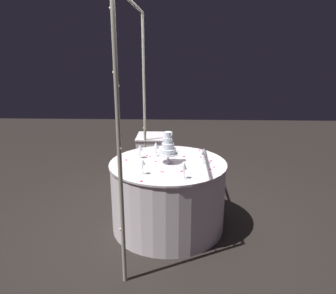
{
  "coord_description": "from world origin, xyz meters",
  "views": [
    {
      "loc": [
        -3.38,
        -0.12,
        1.99
      ],
      "look_at": [
        0.0,
        0.0,
        0.97
      ],
      "focal_mm": 34.69,
      "sensor_mm": 36.0,
      "label": 1
    }
  ],
  "objects_px": {
    "side_table": "(155,161)",
    "wine_glass_1": "(143,163)",
    "main_table": "(168,195)",
    "wine_glass_4": "(204,152)",
    "wine_glass_2": "(184,166)",
    "cake_knife": "(166,152)",
    "decorative_arch": "(134,93)",
    "wine_glass_0": "(156,146)",
    "tiered_cake": "(168,147)",
    "wine_glass_3": "(140,148)"
  },
  "relations": [
    {
      "from": "wine_glass_1",
      "to": "wine_glass_4",
      "type": "bearing_deg",
      "value": -61.5
    },
    {
      "from": "wine_glass_0",
      "to": "wine_glass_1",
      "type": "relative_size",
      "value": 1.07
    },
    {
      "from": "side_table",
      "to": "tiered_cake",
      "type": "xyz_separation_m",
      "value": [
        -1.19,
        -0.24,
        0.57
      ]
    },
    {
      "from": "wine_glass_1",
      "to": "main_table",
      "type": "bearing_deg",
      "value": -33.46
    },
    {
      "from": "wine_glass_4",
      "to": "side_table",
      "type": "bearing_deg",
      "value": 27.7
    },
    {
      "from": "decorative_arch",
      "to": "wine_glass_3",
      "type": "relative_size",
      "value": 15.66
    },
    {
      "from": "wine_glass_0",
      "to": "wine_glass_3",
      "type": "distance_m",
      "value": 0.19
    },
    {
      "from": "side_table",
      "to": "wine_glass_0",
      "type": "bearing_deg",
      "value": -174.6
    },
    {
      "from": "main_table",
      "to": "wine_glass_1",
      "type": "xyz_separation_m",
      "value": [
        -0.36,
        0.24,
        0.52
      ]
    },
    {
      "from": "wine_glass_2",
      "to": "cake_knife",
      "type": "xyz_separation_m",
      "value": [
        0.84,
        0.21,
        -0.12
      ]
    },
    {
      "from": "side_table",
      "to": "tiered_cake",
      "type": "height_order",
      "value": "tiered_cake"
    },
    {
      "from": "decorative_arch",
      "to": "main_table",
      "type": "xyz_separation_m",
      "value": [
        -0.0,
        -0.35,
        -1.16
      ]
    },
    {
      "from": "wine_glass_1",
      "to": "cake_knife",
      "type": "bearing_deg",
      "value": -15.16
    },
    {
      "from": "wine_glass_4",
      "to": "decorative_arch",
      "type": "bearing_deg",
      "value": 88.46
    },
    {
      "from": "decorative_arch",
      "to": "tiered_cake",
      "type": "height_order",
      "value": "decorative_arch"
    },
    {
      "from": "tiered_cake",
      "to": "wine_glass_4",
      "type": "bearing_deg",
      "value": -91.75
    },
    {
      "from": "tiered_cake",
      "to": "wine_glass_3",
      "type": "height_order",
      "value": "tiered_cake"
    },
    {
      "from": "decorative_arch",
      "to": "side_table",
      "type": "relative_size",
      "value": 3.13
    },
    {
      "from": "wine_glass_3",
      "to": "wine_glass_4",
      "type": "height_order",
      "value": "wine_glass_4"
    },
    {
      "from": "decorative_arch",
      "to": "wine_glass_1",
      "type": "height_order",
      "value": "decorative_arch"
    },
    {
      "from": "decorative_arch",
      "to": "wine_glass_0",
      "type": "bearing_deg",
      "value": -43.98
    },
    {
      "from": "side_table",
      "to": "wine_glass_1",
      "type": "height_order",
      "value": "wine_glass_1"
    },
    {
      "from": "decorative_arch",
      "to": "wine_glass_4",
      "type": "height_order",
      "value": "decorative_arch"
    },
    {
      "from": "main_table",
      "to": "wine_glass_2",
      "type": "bearing_deg",
      "value": -159.6
    },
    {
      "from": "main_table",
      "to": "wine_glass_3",
      "type": "bearing_deg",
      "value": 66.46
    },
    {
      "from": "wine_glass_0",
      "to": "wine_glass_2",
      "type": "bearing_deg",
      "value": -154.62
    },
    {
      "from": "cake_knife",
      "to": "wine_glass_3",
      "type": "bearing_deg",
      "value": 129.23
    },
    {
      "from": "wine_glass_4",
      "to": "wine_glass_1",
      "type": "bearing_deg",
      "value": 118.5
    },
    {
      "from": "main_table",
      "to": "side_table",
      "type": "xyz_separation_m",
      "value": [
        1.19,
        0.24,
        -0.0
      ]
    },
    {
      "from": "wine_glass_3",
      "to": "cake_knife",
      "type": "height_order",
      "value": "wine_glass_3"
    },
    {
      "from": "main_table",
      "to": "wine_glass_4",
      "type": "height_order",
      "value": "wine_glass_4"
    },
    {
      "from": "decorative_arch",
      "to": "wine_glass_1",
      "type": "distance_m",
      "value": 0.75
    },
    {
      "from": "wine_glass_3",
      "to": "wine_glass_0",
      "type": "bearing_deg",
      "value": -68.54
    },
    {
      "from": "wine_glass_3",
      "to": "tiered_cake",
      "type": "bearing_deg",
      "value": -114.76
    },
    {
      "from": "decorative_arch",
      "to": "wine_glass_2",
      "type": "height_order",
      "value": "decorative_arch"
    },
    {
      "from": "wine_glass_2",
      "to": "side_table",
      "type": "bearing_deg",
      "value": 14.03
    },
    {
      "from": "tiered_cake",
      "to": "wine_glass_1",
      "type": "distance_m",
      "value": 0.43
    },
    {
      "from": "decorative_arch",
      "to": "wine_glass_1",
      "type": "relative_size",
      "value": 15.0
    },
    {
      "from": "main_table",
      "to": "side_table",
      "type": "bearing_deg",
      "value": 11.45
    },
    {
      "from": "main_table",
      "to": "wine_glass_1",
      "type": "height_order",
      "value": "wine_glass_1"
    },
    {
      "from": "decorative_arch",
      "to": "wine_glass_4",
      "type": "distance_m",
      "value": 0.98
    },
    {
      "from": "tiered_cake",
      "to": "decorative_arch",
      "type": "bearing_deg",
      "value": 88.69
    },
    {
      "from": "wine_glass_1",
      "to": "cake_knife",
      "type": "xyz_separation_m",
      "value": [
        0.74,
        -0.2,
        -0.12
      ]
    },
    {
      "from": "side_table",
      "to": "wine_glass_1",
      "type": "relative_size",
      "value": 4.79
    },
    {
      "from": "tiered_cake",
      "to": "wine_glass_3",
      "type": "bearing_deg",
      "value": 65.24
    },
    {
      "from": "tiered_cake",
      "to": "wine_glass_1",
      "type": "bearing_deg",
      "value": 146.41
    },
    {
      "from": "side_table",
      "to": "wine_glass_0",
      "type": "relative_size",
      "value": 4.47
    },
    {
      "from": "main_table",
      "to": "tiered_cake",
      "type": "height_order",
      "value": "tiered_cake"
    },
    {
      "from": "wine_glass_1",
      "to": "side_table",
      "type": "bearing_deg",
      "value": 0.05
    },
    {
      "from": "tiered_cake",
      "to": "wine_glass_2",
      "type": "bearing_deg",
      "value": -158.94
    }
  ]
}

